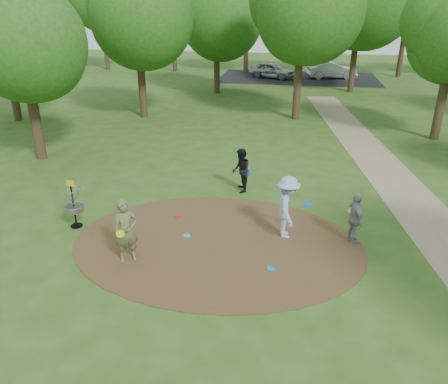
# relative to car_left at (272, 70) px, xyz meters

# --- Properties ---
(ground) EXTENTS (100.00, 100.00, 0.00)m
(ground) POSITION_rel_car_left_xyz_m (0.32, -29.44, -0.68)
(ground) COLOR #2D5119
(ground) RESTS_ON ground
(dirt_clearing) EXTENTS (8.40, 8.40, 0.02)m
(dirt_clearing) POSITION_rel_car_left_xyz_m (0.32, -29.44, -0.67)
(dirt_clearing) COLOR #47301C
(dirt_clearing) RESTS_ON ground
(footpath) EXTENTS (7.55, 39.89, 0.01)m
(footpath) POSITION_rel_car_left_xyz_m (6.82, -27.44, -0.68)
(footpath) COLOR #8C7A5B
(footpath) RESTS_ON ground
(parking_lot) EXTENTS (14.00, 8.00, 0.01)m
(parking_lot) POSITION_rel_car_left_xyz_m (2.32, 0.56, -0.68)
(parking_lot) COLOR black
(parking_lot) RESTS_ON ground
(player_observer_with_disc) EXTENTS (0.78, 0.70, 1.78)m
(player_observer_with_disc) POSITION_rel_car_left_xyz_m (-1.89, -30.69, 0.20)
(player_observer_with_disc) COLOR #60683C
(player_observer_with_disc) RESTS_ON ground
(player_throwing_with_disc) EXTENTS (1.13, 1.31, 1.89)m
(player_throwing_with_disc) POSITION_rel_car_left_xyz_m (2.25, -28.68, 0.26)
(player_throwing_with_disc) COLOR #91ADD9
(player_throwing_with_disc) RESTS_ON ground
(player_walking_with_disc) EXTENTS (0.75, 0.88, 1.62)m
(player_walking_with_disc) POSITION_rel_car_left_xyz_m (0.50, -25.60, 0.12)
(player_walking_with_disc) COLOR black
(player_walking_with_disc) RESTS_ON ground
(player_waiting_with_disc) EXTENTS (0.62, 0.97, 1.54)m
(player_waiting_with_disc) POSITION_rel_car_left_xyz_m (4.18, -28.73, 0.08)
(player_waiting_with_disc) COLOR gray
(player_waiting_with_disc) RESTS_ON ground
(disc_ground_cyan) EXTENTS (0.22, 0.22, 0.02)m
(disc_ground_cyan) POSITION_rel_car_left_xyz_m (-0.64, -29.20, -0.66)
(disc_ground_cyan) COLOR #17BFB0
(disc_ground_cyan) RESTS_ON dirt_clearing
(disc_ground_blue) EXTENTS (0.22, 0.22, 0.02)m
(disc_ground_blue) POSITION_rel_car_left_xyz_m (1.94, -30.52, -0.66)
(disc_ground_blue) COLOR #0E7DEF
(disc_ground_blue) RESTS_ON dirt_clearing
(disc_ground_red) EXTENTS (0.22, 0.22, 0.02)m
(disc_ground_red) POSITION_rel_car_left_xyz_m (-1.26, -28.02, -0.66)
(disc_ground_red) COLOR red
(disc_ground_red) RESTS_ON dirt_clearing
(car_left) EXTENTS (4.33, 3.03, 1.37)m
(car_left) POSITION_rel_car_left_xyz_m (0.00, 0.00, 0.00)
(car_left) COLOR #929599
(car_left) RESTS_ON ground
(car_right) EXTENTS (4.49, 2.29, 1.41)m
(car_right) POSITION_rel_car_left_xyz_m (5.25, 0.63, 0.02)
(car_right) COLOR #ADAFB5
(car_right) RESTS_ON ground
(disc_golf_basket) EXTENTS (0.63, 0.63, 1.54)m
(disc_golf_basket) POSITION_rel_car_left_xyz_m (-4.18, -29.14, 0.19)
(disc_golf_basket) COLOR black
(disc_golf_basket) RESTS_ON ground
(tree_ring) EXTENTS (37.80, 45.98, 9.75)m
(tree_ring) POSITION_rel_car_left_xyz_m (3.02, -18.94, 4.64)
(tree_ring) COLOR #332316
(tree_ring) RESTS_ON ground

